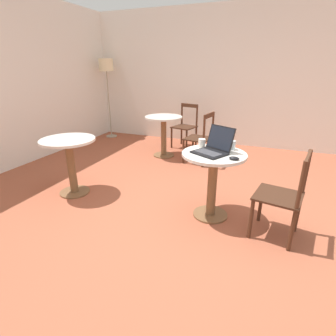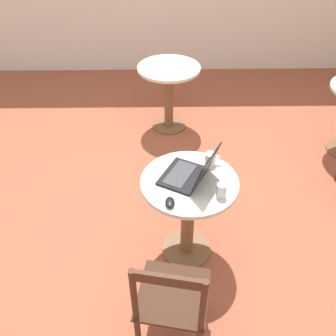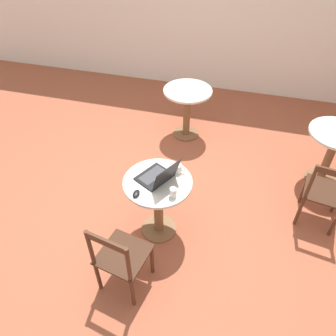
{
  "view_description": "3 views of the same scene",
  "coord_description": "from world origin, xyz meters",
  "px_view_note": "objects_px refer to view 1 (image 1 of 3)",
  "views": [
    {
      "loc": [
        -2.4,
        -0.65,
        1.57
      ],
      "look_at": [
        0.05,
        0.32,
        0.55
      ],
      "focal_mm": 28.0,
      "sensor_mm": 36.0,
      "label": 1
    },
    {
      "loc": [
        -0.01,
        -2.04,
        2.41
      ],
      "look_at": [
        0.03,
        0.08,
        0.66
      ],
      "focal_mm": 40.0,
      "sensor_mm": 36.0,
      "label": 2
    },
    {
      "loc": [
        0.85,
        -2.28,
        2.92
      ],
      "look_at": [
        0.21,
        0.07,
        0.73
      ],
      "focal_mm": 35.0,
      "sensor_mm": 36.0,
      "label": 3
    }
  ],
  "objects_px": {
    "cafe_table_far": "(70,155)",
    "mouse": "(234,158)",
    "chair_mid_front": "(200,138)",
    "floor_lamp": "(106,70)",
    "drinking_glass": "(232,145)",
    "chair_mid_right": "(185,126)",
    "chair_near_front": "(283,197)",
    "cafe_table_near": "(213,172)",
    "mug": "(202,143)",
    "cafe_table_mid": "(164,128)",
    "laptop": "(213,148)"
  },
  "relations": [
    {
      "from": "chair_mid_right",
      "to": "drinking_glass",
      "type": "xyz_separation_m",
      "value": [
        -2.28,
        -1.27,
        0.35
      ]
    },
    {
      "from": "chair_mid_front",
      "to": "chair_mid_right",
      "type": "bearing_deg",
      "value": 33.22
    },
    {
      "from": "floor_lamp",
      "to": "cafe_table_near",
      "type": "bearing_deg",
      "value": -131.14
    },
    {
      "from": "chair_mid_front",
      "to": "drinking_glass",
      "type": "bearing_deg",
      "value": -153.42
    },
    {
      "from": "cafe_table_far",
      "to": "chair_mid_front",
      "type": "xyz_separation_m",
      "value": [
        1.76,
        -1.23,
        -0.09
      ]
    },
    {
      "from": "cafe_table_mid",
      "to": "mug",
      "type": "distance_m",
      "value": 1.99
    },
    {
      "from": "mouse",
      "to": "drinking_glass",
      "type": "distance_m",
      "value": 0.34
    },
    {
      "from": "cafe_table_mid",
      "to": "drinking_glass",
      "type": "xyz_separation_m",
      "value": [
        -1.58,
        -1.45,
        0.26
      ]
    },
    {
      "from": "floor_lamp",
      "to": "drinking_glass",
      "type": "height_order",
      "value": "floor_lamp"
    },
    {
      "from": "chair_mid_right",
      "to": "laptop",
      "type": "bearing_deg",
      "value": -156.01
    },
    {
      "from": "chair_mid_front",
      "to": "laptop",
      "type": "distance_m",
      "value": 1.78
    },
    {
      "from": "cafe_table_far",
      "to": "chair_mid_front",
      "type": "distance_m",
      "value": 2.15
    },
    {
      "from": "floor_lamp",
      "to": "mouse",
      "type": "bearing_deg",
      "value": -130.57
    },
    {
      "from": "cafe_table_far",
      "to": "chair_near_front",
      "type": "bearing_deg",
      "value": -90.56
    },
    {
      "from": "chair_mid_right",
      "to": "drinking_glass",
      "type": "relative_size",
      "value": 8.92
    },
    {
      "from": "chair_mid_right",
      "to": "laptop",
      "type": "distance_m",
      "value": 2.72
    },
    {
      "from": "drinking_glass",
      "to": "floor_lamp",
      "type": "bearing_deg",
      "value": 52.36
    },
    {
      "from": "mouse",
      "to": "cafe_table_near",
      "type": "bearing_deg",
      "value": 58.2
    },
    {
      "from": "floor_lamp",
      "to": "drinking_glass",
      "type": "bearing_deg",
      "value": -127.64
    },
    {
      "from": "cafe_table_near",
      "to": "cafe_table_far",
      "type": "bearing_deg",
      "value": 93.44
    },
    {
      "from": "chair_mid_right",
      "to": "floor_lamp",
      "type": "bearing_deg",
      "value": 84.91
    },
    {
      "from": "drinking_glass",
      "to": "chair_mid_right",
      "type": "bearing_deg",
      "value": 29.08
    },
    {
      "from": "cafe_table_mid",
      "to": "mouse",
      "type": "relative_size",
      "value": 7.38
    },
    {
      "from": "laptop",
      "to": "mug",
      "type": "relative_size",
      "value": 3.83
    },
    {
      "from": "chair_mid_front",
      "to": "floor_lamp",
      "type": "height_order",
      "value": "floor_lamp"
    },
    {
      "from": "chair_mid_front",
      "to": "cafe_table_mid",
      "type": "bearing_deg",
      "value": 80.34
    },
    {
      "from": "cafe_table_far",
      "to": "mouse",
      "type": "distance_m",
      "value": 2.04
    },
    {
      "from": "chair_mid_right",
      "to": "drinking_glass",
      "type": "height_order",
      "value": "chair_mid_right"
    },
    {
      "from": "chair_mid_front",
      "to": "floor_lamp",
      "type": "relative_size",
      "value": 0.5
    },
    {
      "from": "laptop",
      "to": "mug",
      "type": "xyz_separation_m",
      "value": [
        0.16,
        0.16,
        -0.01
      ]
    },
    {
      "from": "mouse",
      "to": "floor_lamp",
      "type": "bearing_deg",
      "value": 49.43
    },
    {
      "from": "chair_mid_right",
      "to": "mouse",
      "type": "relative_size",
      "value": 8.7
    },
    {
      "from": "chair_mid_front",
      "to": "mouse",
      "type": "distance_m",
      "value": 1.98
    },
    {
      "from": "cafe_table_near",
      "to": "mouse",
      "type": "height_order",
      "value": "mouse"
    },
    {
      "from": "chair_near_front",
      "to": "drinking_glass",
      "type": "height_order",
      "value": "chair_near_front"
    },
    {
      "from": "chair_mid_right",
      "to": "cafe_table_far",
      "type": "bearing_deg",
      "value": 164.92
    },
    {
      "from": "mouse",
      "to": "mug",
      "type": "height_order",
      "value": "mug"
    },
    {
      "from": "cafe_table_near",
      "to": "chair_mid_right",
      "type": "relative_size",
      "value": 0.85
    },
    {
      "from": "laptop",
      "to": "drinking_glass",
      "type": "height_order",
      "value": "laptop"
    },
    {
      "from": "mug",
      "to": "cafe_table_mid",
      "type": "bearing_deg",
      "value": 34.96
    },
    {
      "from": "floor_lamp",
      "to": "laptop",
      "type": "relative_size",
      "value": 3.93
    },
    {
      "from": "cafe_table_far",
      "to": "laptop",
      "type": "distance_m",
      "value": 1.82
    },
    {
      "from": "cafe_table_near",
      "to": "chair_mid_front",
      "type": "height_order",
      "value": "chair_mid_front"
    },
    {
      "from": "cafe_table_mid",
      "to": "floor_lamp",
      "type": "distance_m",
      "value": 2.16
    },
    {
      "from": "floor_lamp",
      "to": "mug",
      "type": "height_order",
      "value": "floor_lamp"
    },
    {
      "from": "chair_mid_front",
      "to": "floor_lamp",
      "type": "distance_m",
      "value": 2.84
    },
    {
      "from": "floor_lamp",
      "to": "laptop",
      "type": "distance_m",
      "value": 4.06
    },
    {
      "from": "cafe_table_near",
      "to": "floor_lamp",
      "type": "height_order",
      "value": "floor_lamp"
    },
    {
      "from": "cafe_table_far",
      "to": "chair_near_front",
      "type": "relative_size",
      "value": 0.85
    },
    {
      "from": "chair_near_front",
      "to": "floor_lamp",
      "type": "height_order",
      "value": "floor_lamp"
    }
  ]
}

